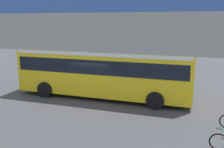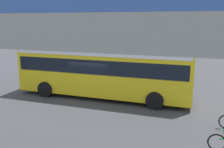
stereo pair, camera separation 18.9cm
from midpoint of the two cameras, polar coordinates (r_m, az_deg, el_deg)
The scene contains 7 objects.
ground at distance 16.66m, azimuth -4.34°, elevation -5.38°, with size 80.00×80.00×0.00m, color #38383D.
city_bus at distance 16.29m, azimuth -2.45°, elevation 1.08°, with size 11.54×2.85×3.15m.
pedestrian at distance 21.40m, azimuth -16.32°, elevation 0.59°, with size 0.38×0.38×1.79m.
traffic_sign at distance 19.46m, azimuth -0.22°, elevation 2.96°, with size 0.08×0.60×2.80m.
lane_dash_leftmost at distance 18.57m, azimuth 10.93°, elevation -3.70°, with size 2.00×0.20×0.01m, color silver.
lane_dash_left at distance 19.44m, azimuth -0.84°, elevation -2.75°, with size 2.00×0.20×0.01m, color silver.
lane_dash_centre at distance 21.05m, azimuth -11.20°, elevation -1.81°, with size 2.00×0.20×0.01m, color silver.
Camera 1 is at (-6.06, 14.66, 5.06)m, focal length 39.52 mm.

